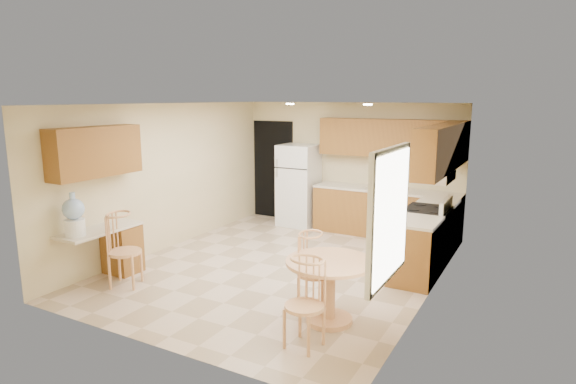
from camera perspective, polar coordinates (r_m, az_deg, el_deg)
The scene contains 30 objects.
floor at distance 7.57m, azimuth -0.78°, elevation -8.90°, with size 5.50×5.50×0.00m, color #C9AD91.
ceiling at distance 7.11m, azimuth -0.83°, elevation 10.38°, with size 4.50×5.50×0.02m, color white.
wall_back at distance 9.70m, azimuth 7.23°, elevation 3.09°, with size 4.50×0.02×2.50m, color beige.
wall_front at distance 5.09m, azimuth -16.28°, elevation -4.65°, with size 4.50×0.02×2.50m, color beige.
wall_left at distance 8.56m, azimuth -14.04°, elevation 1.77°, with size 0.02×5.50×2.50m, color beige.
wall_right at distance 6.46m, azimuth 16.86°, elevation -1.37°, with size 0.02×5.50×2.50m, color beige.
doorway at distance 10.47m, azimuth -1.77°, elevation 2.66°, with size 0.90×0.02×2.10m, color black.
base_cab_back at distance 9.29m, azimuth 11.45°, elevation -2.53°, with size 2.75×0.60×0.87m, color #945F25.
counter_back at distance 9.19m, azimuth 11.56°, elevation 0.23°, with size 2.75×0.63×0.04m, color beige.
base_cab_right_a at distance 8.47m, azimuth 17.20°, elevation -4.13°, with size 0.60×0.59×0.87m, color #945F25.
counter_right_a at distance 8.37m, azimuth 17.38°, elevation -1.13°, with size 0.63×0.59×0.04m, color beige.
base_cab_right_b at distance 7.11m, azimuth 14.79°, elevation -6.94°, with size 0.60×0.80×0.87m, color #945F25.
counter_right_b at distance 6.98m, azimuth 14.97°, elevation -3.38°, with size 0.63×0.80×0.04m, color beige.
upper_cab_back at distance 9.19m, azimuth 12.05°, elevation 6.26°, with size 2.75×0.33×0.70m, color #945F25.
upper_cab_right at distance 7.57m, azimuth 17.82°, elevation 4.96°, with size 0.33×2.42×0.70m, color #945F25.
upper_cab_left at distance 7.27m, azimuth -21.86°, elevation 4.46°, with size 0.33×1.40×0.70m, color #945F25.
sink at distance 9.19m, azimuth 11.42°, elevation 0.38°, with size 0.78×0.44×0.01m, color silver.
range_hood at distance 7.61m, azimuth 16.96°, elevation 1.78°, with size 0.50×0.76×0.14m, color silver.
desk_pedestal at distance 7.68m, azimuth -19.04°, elevation -6.40°, with size 0.48×0.42×0.72m, color #945F25.
desk_top at distance 7.34m, azimuth -21.41°, elevation -4.21°, with size 0.50×1.20×0.04m, color beige.
window at distance 4.65m, azimuth 11.97°, elevation -2.74°, with size 0.06×1.12×1.30m.
can_light_a at distance 8.40m, azimuth 0.25°, elevation 10.40°, with size 0.14×0.14×0.02m, color white.
can_light_b at distance 7.83m, azimuth 9.43°, elevation 10.19°, with size 0.14×0.14×0.02m, color white.
refrigerator at distance 9.84m, azimuth 1.27°, elevation 0.81°, with size 0.73×0.71×1.66m.
stove at distance 7.83m, azimuth 16.02°, elevation -5.05°, with size 0.65×0.76×1.09m.
dining_table at distance 5.69m, azimuth 4.95°, elevation -10.57°, with size 1.02×1.02×0.76m.
chair_table_a at distance 5.91m, azimuth 2.74°, elevation -8.75°, with size 0.42×0.55×0.96m.
chair_table_b at distance 5.04m, azimuth 1.47°, elevation -12.46°, with size 0.42×0.42×0.95m.
chair_desk at distance 6.99m, azimuth -19.45°, elevation -5.87°, with size 0.45×0.58×1.03m.
water_crock at distance 7.04m, azimuth -24.03°, elevation -2.64°, with size 0.29×0.29×0.59m.
Camera 1 is at (3.50, -6.19, 2.60)m, focal length 30.00 mm.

